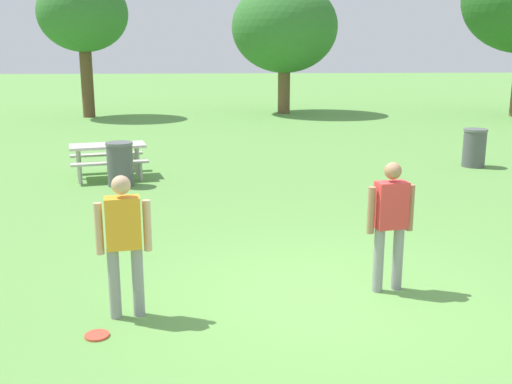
{
  "coord_description": "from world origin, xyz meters",
  "views": [
    {
      "loc": [
        -1.37,
        -6.83,
        3.01
      ],
      "look_at": [
        -0.86,
        1.38,
        1.0
      ],
      "focal_mm": 42.42,
      "sensor_mm": 36.0,
      "label": 1
    }
  ],
  "objects": [
    {
      "name": "tree_broad_center",
      "position": [
        1.59,
        20.44,
        3.74
      ],
      "size": [
        4.64,
        4.64,
        5.73
      ],
      "color": "brown",
      "rests_on": "ground"
    },
    {
      "name": "frisbee",
      "position": [
        -2.69,
        -0.88,
        0.01
      ],
      "size": [
        0.26,
        0.26,
        0.03
      ],
      "primitive_type": "cylinder",
      "color": "#E04733",
      "rests_on": "ground"
    },
    {
      "name": "tree_tall_left",
      "position": [
        -6.89,
        19.48,
        4.23
      ],
      "size": [
        3.7,
        3.7,
        5.85
      ],
      "color": "brown",
      "rests_on": "ground"
    },
    {
      "name": "ground_plane",
      "position": [
        0.0,
        0.0,
        0.0
      ],
      "size": [
        120.0,
        120.0,
        0.0
      ],
      "primitive_type": "plane",
      "color": "#609947"
    },
    {
      "name": "trash_can_beside_table",
      "position": [
        -3.52,
        6.26,
        0.48
      ],
      "size": [
        0.59,
        0.59,
        0.96
      ],
      "color": "#515156",
      "rests_on": "ground"
    },
    {
      "name": "trash_can_further_along",
      "position": [
        5.07,
        7.87,
        0.48
      ],
      "size": [
        0.59,
        0.59,
        0.96
      ],
      "color": "#515156",
      "rests_on": "ground"
    },
    {
      "name": "person_thrower",
      "position": [
        -2.43,
        -0.4,
        0.94
      ],
      "size": [
        0.6,
        0.28,
        1.64
      ],
      "color": "gray",
      "rests_on": "ground"
    },
    {
      "name": "picnic_table_near",
      "position": [
        -3.94,
        7.18,
        0.56
      ],
      "size": [
        1.99,
        1.78,
        0.77
      ],
      "color": "beige",
      "rests_on": "ground"
    },
    {
      "name": "person_catcher",
      "position": [
        0.71,
        0.16,
        0.94
      ],
      "size": [
        0.6,
        0.28,
        1.64
      ],
      "color": "gray",
      "rests_on": "ground"
    }
  ]
}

